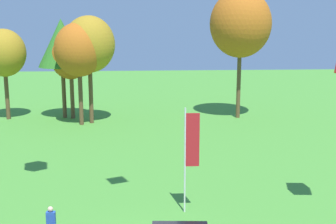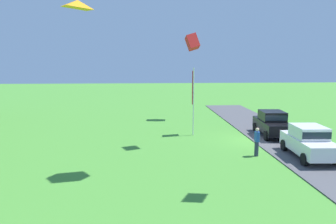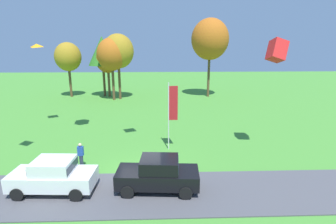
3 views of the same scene
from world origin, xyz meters
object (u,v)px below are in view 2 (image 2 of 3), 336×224
at_px(person_watching_sky, 257,142).
at_px(kite_diamond_mid_center, 78,4).
at_px(car_sedan_far_end, 272,123).
at_px(kite_box_high_left, 192,42).
at_px(car_sedan_mid_row, 309,141).
at_px(flag_banner, 193,93).

distance_m(person_watching_sky, kite_diamond_mid_center, 12.66).
bearing_deg(person_watching_sky, car_sedan_far_end, -29.97).
distance_m(kite_diamond_mid_center, kite_box_high_left, 20.06).
relative_size(car_sedan_mid_row, kite_box_high_left, 3.36).
relative_size(car_sedan_far_end, kite_diamond_mid_center, 4.36).
height_order(car_sedan_far_end, person_watching_sky, car_sedan_far_end).
relative_size(person_watching_sky, kite_box_high_left, 1.28).
bearing_deg(kite_box_high_left, person_watching_sky, -170.92).
relative_size(person_watching_sky, kite_diamond_mid_center, 1.65).
height_order(person_watching_sky, kite_box_high_left, kite_box_high_left).
bearing_deg(flag_banner, person_watching_sky, -153.52).
xyz_separation_m(flag_banner, kite_box_high_left, (7.00, -0.89, 4.11)).
height_order(car_sedan_far_end, kite_diamond_mid_center, kite_diamond_mid_center).
xyz_separation_m(car_sedan_far_end, person_watching_sky, (-4.94, 2.85, -0.16)).
bearing_deg(person_watching_sky, flag_banner, 26.48).
distance_m(car_sedan_far_end, person_watching_sky, 5.70).
height_order(person_watching_sky, flag_banner, flag_banner).
bearing_deg(kite_box_high_left, car_sedan_far_end, -148.47).
xyz_separation_m(person_watching_sky, flag_banner, (5.95, 2.97, 2.35)).
xyz_separation_m(car_sedan_mid_row, kite_diamond_mid_center, (-5.26, 11.77, 6.59)).
relative_size(car_sedan_far_end, person_watching_sky, 2.64).
bearing_deg(car_sedan_far_end, person_watching_sky, 150.03).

